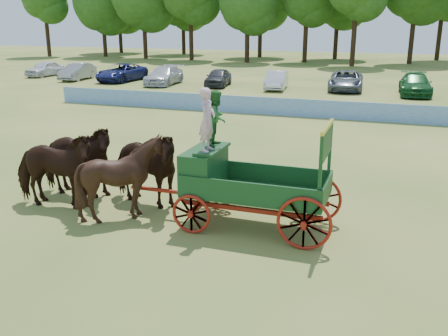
# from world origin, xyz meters

# --- Properties ---
(ground) EXTENTS (160.00, 160.00, 0.00)m
(ground) POSITION_xyz_m (0.00, 0.00, 0.00)
(ground) COLOR #A7954B
(ground) RESTS_ON ground
(horse_lead_left) EXTENTS (2.98, 1.64, 2.40)m
(horse_lead_left) POSITION_xyz_m (-1.65, 0.89, 1.20)
(horse_lead_left) COLOR black
(horse_lead_left) RESTS_ON ground
(horse_lead_right) EXTENTS (2.90, 1.43, 2.40)m
(horse_lead_right) POSITION_xyz_m (-1.65, 1.99, 1.20)
(horse_lead_right) COLOR black
(horse_lead_right) RESTS_ON ground
(horse_wheel_left) EXTENTS (2.25, 2.02, 2.40)m
(horse_wheel_left) POSITION_xyz_m (0.75, 0.89, 1.20)
(horse_wheel_left) COLOR black
(horse_wheel_left) RESTS_ON ground
(horse_wheel_right) EXTENTS (3.07, 1.93, 2.40)m
(horse_wheel_right) POSITION_xyz_m (0.75, 1.99, 1.20)
(horse_wheel_right) COLOR black
(horse_wheel_right) RESTS_ON ground
(farm_dray) EXTENTS (6.00, 2.00, 3.82)m
(farm_dray) POSITION_xyz_m (3.70, 1.45, 1.65)
(farm_dray) COLOR #A12310
(farm_dray) RESTS_ON ground
(sponsor_banner) EXTENTS (26.00, 0.08, 1.05)m
(sponsor_banner) POSITION_xyz_m (-1.00, 18.00, 0.53)
(sponsor_banner) COLOR blue
(sponsor_banner) RESTS_ON ground
(parked_cars) EXTENTS (41.92, 7.22, 1.59)m
(parked_cars) POSITION_xyz_m (-6.10, 29.87, 0.77)
(parked_cars) COLOR silver
(parked_cars) RESTS_ON ground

